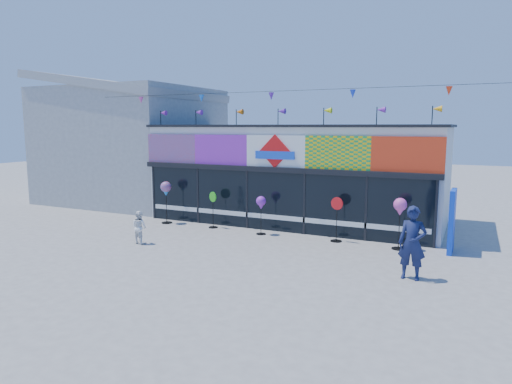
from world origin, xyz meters
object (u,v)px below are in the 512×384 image
Objects in this scene: spinner_0 at (166,190)px; child at (139,227)px; spinner_1 at (213,209)px; spinner_2 at (261,204)px; spinner_4 at (400,208)px; blue_sign at (452,221)px; spinner_3 at (337,218)px; adult_man at (412,243)px.

spinner_0 reaches higher than child.
spinner_1 is 3.40m from child.
spinner_4 is (5.00, 0.06, 0.21)m from spinner_2.
blue_sign is 1.19× the size of spinner_4.
spinner_3 is 0.92× the size of spinner_4.
blue_sign is 1.64m from spinner_4.
spinner_1 is 0.74× the size of adult_man.
spinner_1 is at bearing 161.35° from adult_man.
adult_man is (7.96, -3.07, 0.21)m from spinner_1.
adult_man is at bearing -21.07° from spinner_1.
spinner_1 is 7.23m from spinner_4.
adult_man is (10.16, -2.97, -0.42)m from spinner_0.
spinner_2 is at bearing -175.30° from blue_sign.
spinner_4 is (9.41, -0.03, -0.03)m from spinner_0.
spinner_3 is 2.21m from spinner_4.
blue_sign is 3.72m from spinner_3.
blue_sign is at bearing 1.66° from spinner_0.
spinner_2 is at bearing -1.23° from spinner_0.
spinner_4 is at bearing -1.03° from spinner_1.
spinner_4 reaches higher than child.
blue_sign reaches higher than spinner_3.
spinner_3 reaches higher than spinner_2.
spinner_4 is at bearing 0.71° from spinner_2.
blue_sign is 3.39m from adult_man.
child is at bearing -136.76° from spinner_2.
spinner_3 is (-3.71, -0.24, -0.19)m from blue_sign.
spinner_4 is at bearing -2.85° from spinner_3.
adult_man is at bearing -46.43° from spinner_3.
blue_sign is at bearing 78.49° from adult_man.
spinner_0 is 2.30m from spinner_1.
spinner_0 is 4.42m from spinner_2.
spinner_2 is (4.41, -0.09, -0.25)m from spinner_0.
adult_man reaches higher than spinner_1.
spinner_3 is 0.80× the size of adult_man.
spinner_0 is at bearing -61.40° from child.
spinner_2 is (2.21, -0.19, 0.39)m from spinner_1.
spinner_3 is at bearing -144.20° from child.
child is (-8.98, -0.17, -0.41)m from adult_man.
spinner_1 is at bearing 2.51° from spinner_0.
spinner_0 is 9.41m from spinner_4.
spinner_1 is at bearing 178.97° from spinner_4.
spinner_2 is 4.48m from child.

